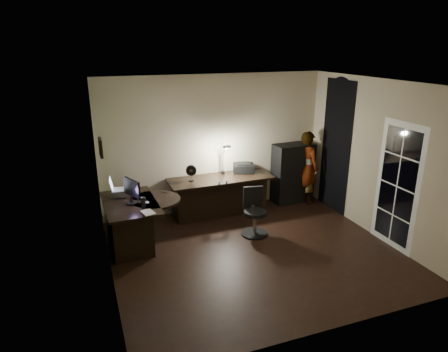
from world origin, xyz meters
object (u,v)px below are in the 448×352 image
object	(u,v)px
desk_right	(221,196)
cabinet	(293,173)
person	(307,167)
desk_left	(132,224)
monitor	(131,195)
office_chair	(255,213)

from	to	relation	value
desk_right	cabinet	world-z (taller)	cabinet
desk_right	person	size ratio (longest dim) A/B	1.32
desk_left	person	world-z (taller)	person
desk_left	monitor	world-z (taller)	monitor
monitor	desk_right	bearing A→B (deg)	0.41
desk_left	cabinet	world-z (taller)	cabinet
cabinet	monitor	size ratio (longest dim) A/B	2.84
cabinet	person	size ratio (longest dim) A/B	0.82
office_chair	person	distance (m)	1.99
office_chair	cabinet	bearing A→B (deg)	51.11
desk_left	cabinet	size ratio (longest dim) A/B	1.08
monitor	desk_left	bearing A→B (deg)	78.56
desk_right	cabinet	xyz separation A→B (m)	(1.67, 0.15, 0.25)
desk_right	office_chair	distance (m)	1.08
office_chair	monitor	bearing A→B (deg)	-176.26
office_chair	person	xyz separation A→B (m)	(1.65, 1.05, 0.35)
desk_left	desk_right	bearing A→B (deg)	19.15
person	cabinet	bearing A→B (deg)	41.72
office_chair	desk_left	bearing A→B (deg)	-178.63
desk_left	office_chair	distance (m)	2.12
desk_left	office_chair	bearing A→B (deg)	-11.23
desk_right	monitor	distance (m)	2.05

